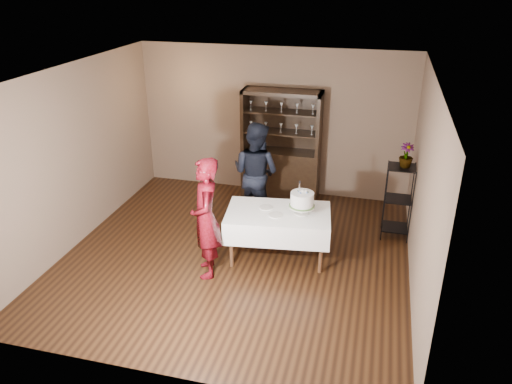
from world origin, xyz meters
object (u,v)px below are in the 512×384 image
plant_etagere (398,199)px  woman (206,218)px  china_hutch (281,163)px  man (256,173)px  cake_table (278,223)px  cake (302,201)px  potted_plant (406,155)px

plant_etagere → woman: woman is taller
china_hutch → plant_etagere: 2.33m
woman → man: man is taller
cake_table → cake: bearing=6.9°
man → potted_plant: bearing=-161.6°
plant_etagere → woman: size_ratio=0.70×
cake_table → man: man is taller
china_hutch → cake: bearing=-70.7°
potted_plant → woman: bearing=-146.1°
woman → potted_plant: bearing=101.9°
woman → potted_plant: woman is taller
woman → man: size_ratio=1.00×
plant_etagere → potted_plant: size_ratio=3.25×
cake_table → man: bearing=119.5°
china_hutch → plant_etagere: (2.08, -1.05, -0.01)m
man → potted_plant: 2.38m
china_hutch → man: 1.10m
china_hutch → man: size_ratio=1.16×
china_hutch → plant_etagere: size_ratio=1.67×
plant_etagere → cake: size_ratio=2.36×
man → cake: man is taller
china_hutch → cake_table: bearing=-79.3°
china_hutch → man: (-0.20, -1.06, 0.19)m
cake_table → cake: size_ratio=3.12×
cake_table → potted_plant: 2.18m
cake → potted_plant: size_ratio=1.38×
man → potted_plant: man is taller
cake_table → plant_etagere: bearing=32.8°
cake_table → potted_plant: size_ratio=4.29×
plant_etagere → man: (-2.28, -0.01, 0.21)m
man → potted_plant: size_ratio=4.65×
china_hutch → cake_table: size_ratio=1.26×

